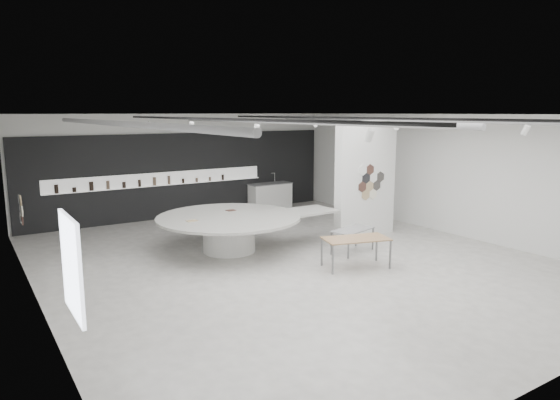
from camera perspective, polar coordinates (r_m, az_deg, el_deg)
room at (r=12.74m, az=0.88°, el=1.96°), size 12.02×14.02×3.82m
back_wall_display at (r=18.92m, az=-10.89°, el=2.80°), size 11.80×0.27×3.10m
partition_column at (r=15.77m, az=9.75°, el=2.37°), size 2.20×0.38×3.60m
display_island at (r=14.01m, az=-5.51°, el=-3.21°), size 5.22×4.13×1.03m
sample_table_wood at (r=12.63m, az=8.68°, el=-4.57°), size 1.78×1.23×0.76m
sample_table_stone at (r=14.01m, az=8.31°, el=-3.53°), size 1.40×0.94×0.66m
kitchen_counter at (r=20.31m, az=-1.13°, el=0.52°), size 1.80×0.72×1.41m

